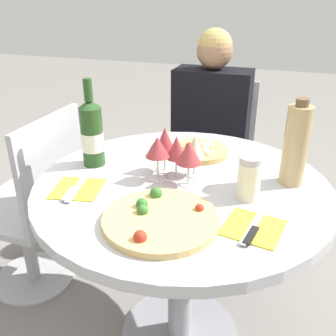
# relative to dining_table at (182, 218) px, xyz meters

# --- Properties ---
(ground_plane) EXTENTS (12.00, 12.00, 0.00)m
(ground_plane) POSITION_rel_dining_table_xyz_m (0.00, 0.00, -0.57)
(ground_plane) COLOR gray
(ground_plane) RESTS_ON ground
(dining_table) EXTENTS (0.98, 0.98, 0.72)m
(dining_table) POSITION_rel_dining_table_xyz_m (0.00, 0.00, 0.00)
(dining_table) COLOR gray
(dining_table) RESTS_ON ground_plane
(chair_behind_diner) EXTENTS (0.43, 0.43, 0.85)m
(chair_behind_diner) POSITION_rel_dining_table_xyz_m (-0.08, 0.86, -0.16)
(chair_behind_diner) COLOR #ADADB2
(chair_behind_diner) RESTS_ON ground_plane
(seated_diner) EXTENTS (0.39, 0.41, 1.14)m
(seated_diner) POSITION_rel_dining_table_xyz_m (-0.08, 0.72, -0.07)
(seated_diner) COLOR black
(seated_diner) RESTS_ON ground_plane
(chair_empty_side) EXTENTS (0.43, 0.43, 0.85)m
(chair_empty_side) POSITION_rel_dining_table_xyz_m (-0.71, 0.09, -0.16)
(chair_empty_side) COLOR #ADADB2
(chair_empty_side) RESTS_ON ground_plane
(pizza_large) EXTENTS (0.32, 0.32, 0.05)m
(pizza_large) POSITION_rel_dining_table_xyz_m (0.01, -0.25, 0.16)
(pizza_large) COLOR #DBB26B
(pizza_large) RESTS_ON dining_table
(pizza_small_far) EXTENTS (0.23, 0.23, 0.05)m
(pizza_small_far) POSITION_rel_dining_table_xyz_m (-0.00, 0.25, 0.16)
(pizza_small_far) COLOR tan
(pizza_small_far) RESTS_ON dining_table
(wine_bottle) EXTENTS (0.08, 0.08, 0.31)m
(wine_bottle) POSITION_rel_dining_table_xyz_m (-0.35, 0.04, 0.26)
(wine_bottle) COLOR #23471E
(wine_bottle) RESTS_ON dining_table
(tall_carafe) EXTENTS (0.08, 0.08, 0.29)m
(tall_carafe) POSITION_rel_dining_table_xyz_m (0.34, 0.11, 0.28)
(tall_carafe) COLOR tan
(tall_carafe) RESTS_ON dining_table
(sugar_shaker) EXTENTS (0.07, 0.07, 0.14)m
(sugar_shaker) POSITION_rel_dining_table_xyz_m (0.22, -0.04, 0.21)
(sugar_shaker) COLOR silver
(sugar_shaker) RESTS_ON dining_table
(wine_glass_front_right) EXTENTS (0.08, 0.08, 0.15)m
(wine_glass_front_right) POSITION_rel_dining_table_xyz_m (0.02, -0.01, 0.25)
(wine_glass_front_right) COLOR silver
(wine_glass_front_right) RESTS_ON dining_table
(wine_glass_back_right) EXTENTS (0.07, 0.07, 0.15)m
(wine_glass_back_right) POSITION_rel_dining_table_xyz_m (0.02, 0.07, 0.25)
(wine_glass_back_right) COLOR silver
(wine_glass_back_right) RESTS_ON dining_table
(wine_glass_back_left) EXTENTS (0.07, 0.07, 0.16)m
(wine_glass_back_left) POSITION_rel_dining_table_xyz_m (-0.08, 0.07, 0.26)
(wine_glass_back_left) COLOR silver
(wine_glass_back_left) RESTS_ON dining_table
(wine_glass_front_left) EXTENTS (0.08, 0.08, 0.15)m
(wine_glass_front_left) POSITION_rel_dining_table_xyz_m (-0.08, -0.01, 0.26)
(wine_glass_front_left) COLOR silver
(wine_glass_front_left) RESTS_ON dining_table
(wine_glass_center) EXTENTS (0.07, 0.07, 0.15)m
(wine_glass_center) POSITION_rel_dining_table_xyz_m (-0.03, 0.03, 0.25)
(wine_glass_center) COLOR silver
(wine_glass_center) RESTS_ON dining_table
(place_setting_left) EXTENTS (0.18, 0.19, 0.01)m
(place_setting_left) POSITION_rel_dining_table_xyz_m (-0.31, -0.16, 0.15)
(place_setting_left) COLOR yellow
(place_setting_left) RESTS_ON dining_table
(place_setting_right) EXTENTS (0.17, 0.19, 0.01)m
(place_setting_right) POSITION_rel_dining_table_xyz_m (0.26, -0.20, 0.15)
(place_setting_right) COLOR yellow
(place_setting_right) RESTS_ON dining_table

